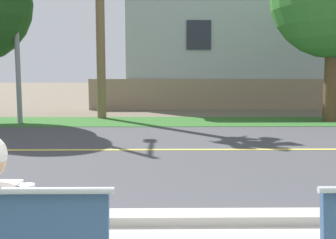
{
  "coord_description": "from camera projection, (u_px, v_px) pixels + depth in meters",
  "views": [
    {
      "loc": [
        -0.28,
        -1.79,
        1.59
      ],
      "look_at": [
        -0.22,
        3.43,
        1.0
      ],
      "focal_mm": 42.52,
      "sensor_mm": 36.0,
      "label": 1
    }
  ],
  "objects": [
    {
      "name": "far_verge_grass",
      "position": [
        171.0,
        121.0,
        13.51
      ],
      "size": [
        48.0,
        2.8,
        0.02
      ],
      "primitive_type": "cube",
      "color": "#2D6026",
      "rests_on": "ground_plane"
    },
    {
      "name": "house_across_street",
      "position": [
        244.0,
        40.0,
        21.01
      ],
      "size": [
        12.91,
        6.91,
        6.7
      ],
      "color": "#A3ADB2",
      "rests_on": "ground_plane"
    },
    {
      "name": "street_asphalt",
      "position": [
        176.0,
        150.0,
        8.42
      ],
      "size": [
        52.0,
        8.0,
        0.01
      ],
      "primitive_type": "cube",
      "color": "#424247",
      "rests_on": "ground_plane"
    },
    {
      "name": "ground_plane",
      "position": [
        174.0,
        139.0,
        9.91
      ],
      "size": [
        140.0,
        140.0,
        0.0
      ],
      "primitive_type": "plane",
      "color": "#665B4C"
    },
    {
      "name": "road_centre_line",
      "position": [
        176.0,
        150.0,
        8.42
      ],
      "size": [
        48.0,
        0.14,
        0.01
      ],
      "primitive_type": "cube",
      "color": "#E0CC4C",
      "rests_on": "ground_plane"
    },
    {
      "name": "garden_wall",
      "position": [
        232.0,
        94.0,
        18.12
      ],
      "size": [
        13.0,
        0.36,
        1.4
      ],
      "primitive_type": "cube",
      "color": "gray",
      "rests_on": "ground_plane"
    },
    {
      "name": "curb_edge",
      "position": [
        189.0,
        218.0,
        4.29
      ],
      "size": [
        44.0,
        0.3,
        0.11
      ],
      "primitive_type": "cube",
      "color": "#ADA89E",
      "rests_on": "ground_plane"
    }
  ]
}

